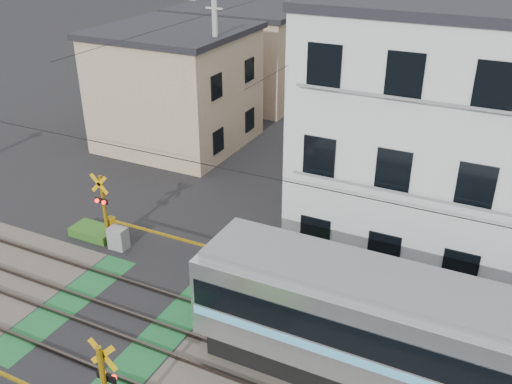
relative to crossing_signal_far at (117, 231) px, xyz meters
The scene contains 9 objects.
ground 4.53m from the crossing_signal_far, 54.71° to the right, with size 120.00×120.00×0.00m, color black.
track_bed 4.53m from the crossing_signal_far, 54.71° to the right, with size 120.00×120.00×0.14m.
crossing_signal_far is the anchor object (origin of this frame).
apartment_block 13.14m from the crossing_signal_far, 27.78° to the left, with size 10.20×8.36×9.30m.
houses_row 22.59m from the crossing_signal_far, 82.74° to the left, with size 22.07×31.35×6.80m.
catenary 9.78m from the crossing_signal_far, 22.86° to the right, with size 60.00×5.04×7.00m.
utility_poles 19.70m from the crossing_signal_far, 85.47° to the left, with size 7.90×42.00×8.00m.
pedestrian 28.63m from the crossing_signal_far, 82.47° to the left, with size 0.64×0.42×1.77m, color black.
weed_patches 5.76m from the crossing_signal_far, 40.76° to the right, with size 10.25×8.80×0.40m.
Camera 1 is at (10.55, -10.88, 11.88)m, focal length 40.00 mm.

